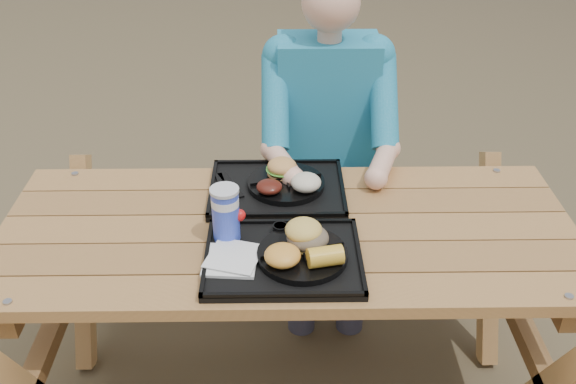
{
  "coord_description": "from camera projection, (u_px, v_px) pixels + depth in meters",
  "views": [
    {
      "loc": [
        -0.02,
        -1.63,
        1.9
      ],
      "look_at": [
        0.0,
        0.0,
        0.88
      ],
      "focal_mm": 40.0,
      "sensor_mm": 36.0,
      "label": 1
    }
  ],
  "objects": [
    {
      "name": "plate_near",
      "position": [
        302.0,
        255.0,
        1.83
      ],
      "size": [
        0.26,
        0.26,
        0.02
      ],
      "primitive_type": "cylinder",
      "color": "black",
      "rests_on": "tray_near"
    },
    {
      "name": "soda_cup",
      "position": [
        226.0,
        215.0,
        1.87
      ],
      "size": [
        0.08,
        0.08,
        0.16
      ],
      "primitive_type": "cylinder",
      "color": "#1A34C9",
      "rests_on": "tray_near"
    },
    {
      "name": "mac_cheese",
      "position": [
        282.0,
        255.0,
        1.77
      ],
      "size": [
        0.1,
        0.1,
        0.05
      ],
      "primitive_type": "ellipsoid",
      "color": "gold",
      "rests_on": "plate_near"
    },
    {
      "name": "sandwich",
      "position": [
        308.0,
        228.0,
        1.82
      ],
      "size": [
        0.11,
        0.11,
        0.12
      ],
      "primitive_type": null,
      "color": "gold",
      "rests_on": "plate_near"
    },
    {
      "name": "condiment_bbq",
      "position": [
        280.0,
        229.0,
        1.93
      ],
      "size": [
        0.05,
        0.05,
        0.03
      ],
      "primitive_type": "cylinder",
      "color": "#330C05",
      "rests_on": "tray_near"
    },
    {
      "name": "condiment_mustard",
      "position": [
        301.0,
        229.0,
        1.93
      ],
      "size": [
        0.05,
        0.05,
        0.03
      ],
      "primitive_type": "cylinder",
      "color": "yellow",
      "rests_on": "tray_near"
    },
    {
      "name": "diner",
      "position": [
        325.0,
        158.0,
        2.6
      ],
      "size": [
        0.48,
        0.84,
        1.28
      ],
      "primitive_type": null,
      "color": "#1CC3C6",
      "rests_on": "ground"
    },
    {
      "name": "tray_near",
      "position": [
        283.0,
        259.0,
        1.84
      ],
      "size": [
        0.45,
        0.35,
        0.02
      ],
      "primitive_type": "cube",
      "color": "black",
      "rests_on": "picnic_table"
    },
    {
      "name": "picnic_table",
      "position": [
        288.0,
        317.0,
        2.19
      ],
      "size": [
        1.8,
        1.49,
        0.75
      ],
      "primitive_type": null,
      "color": "#999999",
      "rests_on": "ground"
    },
    {
      "name": "corn_cob",
      "position": [
        325.0,
        256.0,
        1.76
      ],
      "size": [
        0.11,
        0.11,
        0.06
      ],
      "primitive_type": null,
      "rotation": [
        0.0,
        0.0,
        0.21
      ],
      "color": "gold",
      "rests_on": "plate_near"
    },
    {
      "name": "baked_beans",
      "position": [
        269.0,
        187.0,
        2.08
      ],
      "size": [
        0.08,
        0.08,
        0.04
      ],
      "primitive_type": "ellipsoid",
      "color": "#4B160F",
      "rests_on": "plate_far"
    },
    {
      "name": "cutlery_far",
      "position": [
        230.0,
        185.0,
        2.16
      ],
      "size": [
        0.1,
        0.17,
        0.01
      ],
      "primitive_type": "cube",
      "rotation": [
        0.0,
        0.0,
        0.43
      ],
      "color": "black",
      "rests_on": "tray_far"
    },
    {
      "name": "tray_far",
      "position": [
        277.0,
        190.0,
        2.16
      ],
      "size": [
        0.45,
        0.35,
        0.02
      ],
      "primitive_type": "cube",
      "color": "black",
      "rests_on": "picnic_table"
    },
    {
      "name": "plate_far",
      "position": [
        286.0,
        183.0,
        2.16
      ],
      "size": [
        0.26,
        0.26,
        0.02
      ],
      "primitive_type": "cylinder",
      "color": "black",
      "rests_on": "tray_far"
    },
    {
      "name": "potato_salad",
      "position": [
        306.0,
        182.0,
        2.09
      ],
      "size": [
        0.1,
        0.1,
        0.06
      ],
      "primitive_type": "ellipsoid",
      "color": "beige",
      "rests_on": "plate_far"
    },
    {
      "name": "burger",
      "position": [
        282.0,
        163.0,
        2.16
      ],
      "size": [
        0.1,
        0.1,
        0.09
      ],
      "primitive_type": null,
      "color": "#D1904A",
      "rests_on": "plate_far"
    },
    {
      "name": "napkin_stack",
      "position": [
        230.0,
        260.0,
        1.81
      ],
      "size": [
        0.16,
        0.16,
        0.02
      ],
      "primitive_type": "cube",
      "rotation": [
        0.0,
        0.0,
        -0.08
      ],
      "color": "silver",
      "rests_on": "tray_near"
    }
  ]
}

